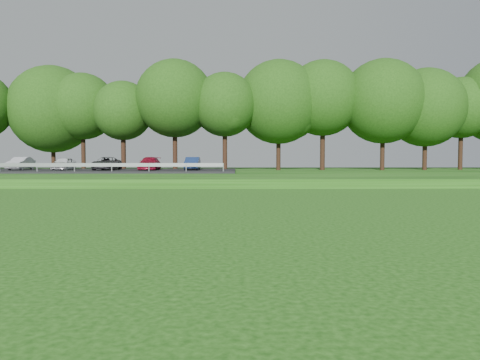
{
  "coord_description": "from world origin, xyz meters",
  "views": [
    {
      "loc": [
        -11.93,
        -10.73,
        2.12
      ],
      "look_at": [
        -11.8,
        4.86,
        1.3
      ],
      "focal_mm": 35.0,
      "sensor_mm": 36.0,
      "label": 1
    }
  ],
  "objects": [
    {
      "name": "parking_lot",
      "position": [
        -23.88,
        32.81,
        1.03
      ],
      "size": [
        24.0,
        9.0,
        1.38
      ],
      "color": "black",
      "rests_on": "berm"
    },
    {
      "name": "berm",
      "position": [
        0.0,
        34.0,
        0.3
      ],
      "size": [
        130.0,
        30.0,
        0.6
      ],
      "primitive_type": "cube",
      "color": "#133B0B",
      "rests_on": "ground"
    },
    {
      "name": "walking_path",
      "position": [
        0.0,
        20.0,
        0.02
      ],
      "size": [
        130.0,
        1.6,
        0.04
      ],
      "primitive_type": "cube",
      "color": "gray",
      "rests_on": "ground"
    },
    {
      "name": "treeline",
      "position": [
        0.0,
        38.0,
        8.1
      ],
      "size": [
        104.0,
        7.0,
        15.0
      ],
      "primitive_type": null,
      "color": "#1B3F0E",
      "rests_on": "berm"
    }
  ]
}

